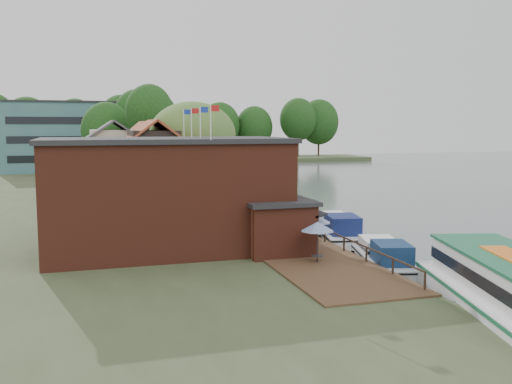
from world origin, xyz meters
TOP-DOWN VIEW (x-y plane):
  - ground at (0.00, 0.00)m, footprint 260.00×260.00m
  - land_bank at (-30.00, 35.00)m, footprint 50.00×140.00m
  - quay_deck at (-8.00, 10.00)m, footprint 6.00×50.00m
  - quay_rail at (-5.30, 10.50)m, footprint 0.20×49.00m
  - pub at (-14.00, -1.00)m, footprint 20.00×11.00m
  - hotel_block at (-22.00, 70.00)m, footprint 25.40×12.40m
  - cottage_a at (-15.00, 14.00)m, footprint 8.60×7.60m
  - cottage_b at (-18.00, 24.00)m, footprint 9.60×8.60m
  - cottage_c at (-14.00, 33.00)m, footprint 7.60×7.60m
  - willow at (-10.50, 19.00)m, footprint 8.60×8.60m
  - umbrella_0 at (-8.11, -7.26)m, footprint 1.98×1.98m
  - umbrella_1 at (-7.21, -4.43)m, footprint 2.28×2.28m
  - umbrella_2 at (-8.03, -0.20)m, footprint 2.07×2.07m
  - umbrella_3 at (-7.20, 2.06)m, footprint 2.43×2.43m
  - umbrella_4 at (-7.51, 4.13)m, footprint 2.29×2.29m
  - umbrella_5 at (-7.52, 8.26)m, footprint 2.09×2.09m
  - cruiser_0 at (-3.37, -6.68)m, footprint 5.18×9.53m
  - cruiser_1 at (-2.40, 2.35)m, footprint 5.14×10.40m
  - cruiser_2 at (-3.61, 15.23)m, footprint 6.51×10.85m
  - cruiser_3 at (-2.86, 25.90)m, footprint 5.09×10.72m
  - swan at (-4.50, -13.70)m, footprint 0.44×0.44m
  - bank_tree_0 at (-12.11, 42.33)m, footprint 6.53×6.53m
  - bank_tree_1 at (-17.60, 48.90)m, footprint 7.40×7.40m
  - bank_tree_2 at (-12.37, 58.82)m, footprint 7.30×7.30m
  - bank_tree_3 at (-17.89, 76.32)m, footprint 7.09×7.09m
  - bank_tree_4 at (-11.12, 86.08)m, footprint 8.75×8.75m
  - bank_tree_5 at (-10.18, 95.38)m, footprint 8.39×8.39m

SIDE VIEW (x-z plane):
  - ground at x=0.00m, z-range 0.00..0.00m
  - swan at x=-4.50m, z-range 0.00..0.44m
  - land_bank at x=-30.00m, z-range 0.00..1.00m
  - quay_deck at x=-8.00m, z-range 1.00..1.10m
  - cruiser_0 at x=-3.37m, z-range 0.00..2.17m
  - cruiser_1 at x=-2.40m, z-range 0.00..2.42m
  - cruiser_3 at x=-2.86m, z-range 0.00..2.51m
  - cruiser_2 at x=-3.61m, z-range 0.00..2.52m
  - quay_rail at x=-5.30m, z-range 1.00..2.00m
  - umbrella_0 at x=-8.11m, z-range 1.10..3.48m
  - umbrella_1 at x=-7.21m, z-range 1.10..3.48m
  - umbrella_2 at x=-8.03m, z-range 1.10..3.48m
  - umbrella_3 at x=-7.20m, z-range 1.10..3.48m
  - umbrella_4 at x=-7.51m, z-range 1.10..3.48m
  - umbrella_5 at x=-7.52m, z-range 1.10..3.48m
  - pub at x=-14.00m, z-range 1.00..8.30m
  - cottage_a at x=-15.00m, z-range 1.00..9.50m
  - cottage_b at x=-18.00m, z-range 1.00..9.50m
  - cottage_c at x=-14.00m, z-range 1.00..9.50m
  - willow at x=-10.50m, z-range 1.00..11.43m
  - bank_tree_1 at x=-17.60m, z-range 1.00..12.50m
  - bank_tree_3 at x=-17.89m, z-range 1.00..13.01m
  - hotel_block at x=-22.00m, z-range 1.00..13.30m
  - bank_tree_4 at x=-11.12m, z-range 1.00..13.73m
  - bank_tree_0 at x=-12.11m, z-range 1.00..14.72m
  - bank_tree_2 at x=-12.37m, z-range 1.00..14.99m
  - bank_tree_5 at x=-10.18m, z-range 1.00..15.32m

